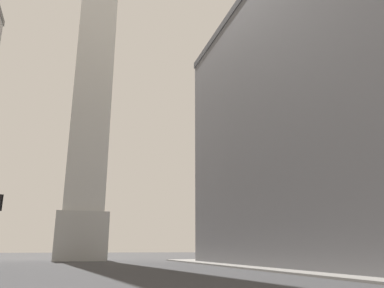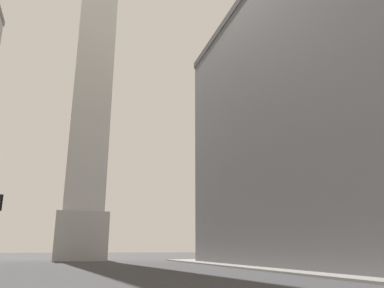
{
  "view_description": "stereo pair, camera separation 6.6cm",
  "coord_description": "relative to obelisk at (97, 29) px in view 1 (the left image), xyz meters",
  "views": [
    {
      "loc": [
        -1.6,
        -0.06,
        1.62
      ],
      "look_at": [
        12.31,
        43.69,
        14.55
      ],
      "focal_mm": 35.0,
      "sensor_mm": 36.0,
      "label": 1
    },
    {
      "loc": [
        -1.54,
        -0.08,
        1.62
      ],
      "look_at": [
        12.31,
        43.69,
        14.55
      ],
      "focal_mm": 35.0,
      "sensor_mm": 36.0,
      "label": 2
    }
  ],
  "objects": [
    {
      "name": "building_right",
      "position": [
        24.55,
        -32.62,
        -23.83
      ],
      "size": [
        20.27,
        45.4,
        29.18
      ],
      "color": "slate",
      "rests_on": "ground_plane"
    },
    {
      "name": "obelisk",
      "position": [
        0.0,
        0.0,
        0.0
      ],
      "size": [
        7.35,
        7.35,
        80.23
      ],
      "color": "silver",
      "rests_on": "ground_plane"
    },
    {
      "name": "sidewalk_right",
      "position": [
        15.01,
        -37.94,
        -38.36
      ],
      "size": [
        5.0,
        71.14,
        0.15
      ],
      "primitive_type": "cube",
      "color": "gray",
      "rests_on": "ground_plane"
    }
  ]
}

